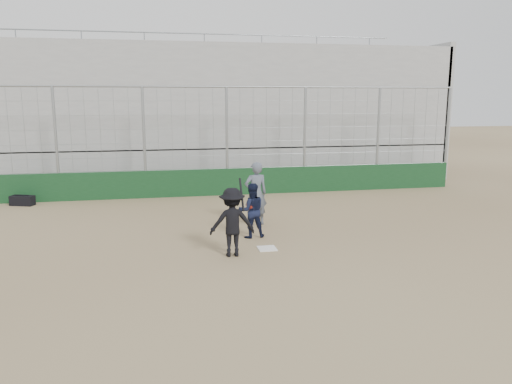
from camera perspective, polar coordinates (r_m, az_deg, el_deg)
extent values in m
plane|color=brown|center=(12.22, 1.27, -6.52)|extent=(90.00, 90.00, 0.00)
cube|color=white|center=(12.22, 1.28, -6.47)|extent=(0.44, 0.44, 0.02)
cube|color=#103217|center=(18.83, -3.29, 1.20)|extent=(18.00, 0.25, 1.00)
cylinder|color=gray|center=(18.63, -3.34, 5.75)|extent=(0.10, 0.10, 4.00)
cylinder|color=gray|center=(21.76, 20.98, 5.79)|extent=(0.10, 0.10, 4.00)
cylinder|color=gray|center=(18.56, -3.41, 11.91)|extent=(18.00, 0.07, 0.07)
cube|color=gray|center=(23.65, -4.95, 3.89)|extent=(20.00, 6.70, 1.60)
cube|color=gray|center=(23.47, -5.07, 10.93)|extent=(20.00, 6.70, 4.20)
cube|color=gray|center=(26.49, 17.28, 8.75)|extent=(0.25, 6.70, 6.10)
cylinder|color=gray|center=(26.80, -5.94, 17.55)|extent=(20.00, 0.06, 0.06)
imported|color=black|center=(11.53, -2.74, -3.46)|extent=(1.06, 0.64, 1.60)
cylinder|color=black|center=(11.57, -1.65, -0.27)|extent=(0.07, 0.57, 0.71)
imported|color=black|center=(13.05, -0.50, -3.23)|extent=(0.75, 0.61, 0.95)
sphere|color=maroon|center=(12.96, -0.51, -1.57)|extent=(0.28, 0.28, 0.28)
imported|color=#4E5563|center=(14.31, -0.02, -0.54)|extent=(0.71, 0.51, 1.65)
cube|color=black|center=(18.75, -25.14, -0.89)|extent=(0.85, 0.57, 0.33)
cylinder|color=black|center=(18.72, -25.19, -0.33)|extent=(0.50, 0.20, 0.04)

